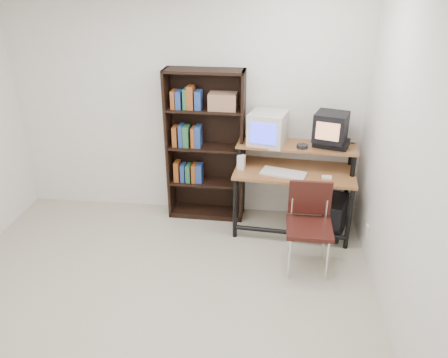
# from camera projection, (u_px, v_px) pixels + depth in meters

# --- Properties ---
(floor) EXTENTS (4.00, 4.00, 0.01)m
(floor) POSITION_uv_depth(u_px,v_px,m) (148.00, 320.00, 3.70)
(floor) COLOR #BDB59C
(floor) RESTS_ON ground
(back_wall) EXTENTS (4.00, 0.01, 2.60)m
(back_wall) POSITION_uv_depth(u_px,v_px,m) (185.00, 106.00, 4.94)
(back_wall) COLOR silver
(back_wall) RESTS_ON floor
(right_wall) EXTENTS (0.01, 4.00, 2.60)m
(right_wall) POSITION_uv_depth(u_px,v_px,m) (422.00, 195.00, 2.95)
(right_wall) COLOR silver
(right_wall) RESTS_ON floor
(computer_desk) EXTENTS (1.33, 0.74, 0.98)m
(computer_desk) POSITION_uv_depth(u_px,v_px,m) (294.00, 173.00, 4.74)
(computer_desk) COLOR brown
(computer_desk) RESTS_ON floor
(crt_monitor) EXTENTS (0.45, 0.45, 0.35)m
(crt_monitor) POSITION_uv_depth(u_px,v_px,m) (268.00, 128.00, 4.69)
(crt_monitor) COLOR beige
(crt_monitor) RESTS_ON computer_desk
(vcr) EXTENTS (0.42, 0.36, 0.08)m
(vcr) POSITION_uv_depth(u_px,v_px,m) (331.00, 143.00, 4.66)
(vcr) COLOR black
(vcr) RESTS_ON computer_desk
(crt_tv) EXTENTS (0.40, 0.40, 0.30)m
(crt_tv) POSITION_uv_depth(u_px,v_px,m) (331.00, 127.00, 4.56)
(crt_tv) COLOR black
(crt_tv) RESTS_ON vcr
(cd_spindle) EXTENTS (0.13, 0.13, 0.05)m
(cd_spindle) POSITION_uv_depth(u_px,v_px,m) (302.00, 147.00, 4.61)
(cd_spindle) COLOR #26262B
(cd_spindle) RESTS_ON computer_desk
(keyboard) EXTENTS (0.51, 0.34, 0.03)m
(keyboard) POSITION_uv_depth(u_px,v_px,m) (283.00, 174.00, 4.61)
(keyboard) COLOR beige
(keyboard) RESTS_ON computer_desk
(mousepad) EXTENTS (0.22, 0.18, 0.01)m
(mousepad) POSITION_uv_depth(u_px,v_px,m) (326.00, 179.00, 4.53)
(mousepad) COLOR black
(mousepad) RESTS_ON computer_desk
(mouse) EXTENTS (0.10, 0.06, 0.03)m
(mouse) POSITION_uv_depth(u_px,v_px,m) (327.00, 178.00, 4.51)
(mouse) COLOR white
(mouse) RESTS_ON mousepad
(desk_speaker) EXTENTS (0.09, 0.09, 0.17)m
(desk_speaker) POSITION_uv_depth(u_px,v_px,m) (241.00, 163.00, 4.71)
(desk_speaker) COLOR beige
(desk_speaker) RESTS_ON computer_desk
(pc_tower) EXTENTS (0.34, 0.49, 0.42)m
(pc_tower) POSITION_uv_depth(u_px,v_px,m) (335.00, 216.00, 4.85)
(pc_tower) COLOR black
(pc_tower) RESTS_ON floor
(school_chair) EXTENTS (0.44, 0.44, 0.86)m
(school_chair) POSITION_uv_depth(u_px,v_px,m) (309.00, 218.00, 4.18)
(school_chair) COLOR black
(school_chair) RESTS_ON floor
(bookshelf) EXTENTS (0.88, 0.32, 1.75)m
(bookshelf) POSITION_uv_depth(u_px,v_px,m) (206.00, 144.00, 4.96)
(bookshelf) COLOR black
(bookshelf) RESTS_ON floor
(wall_outlet) EXTENTS (0.02, 0.08, 0.12)m
(wall_outlet) POSITION_uv_depth(u_px,v_px,m) (367.00, 231.00, 4.41)
(wall_outlet) COLOR beige
(wall_outlet) RESTS_ON right_wall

